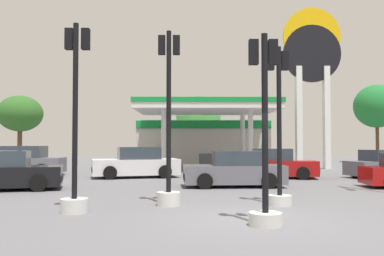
# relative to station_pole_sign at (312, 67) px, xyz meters

# --- Properties ---
(ground_plane) EXTENTS (90.00, 90.00, 0.00)m
(ground_plane) POSITION_rel_station_pole_sign_xyz_m (-7.34, -19.19, -7.20)
(ground_plane) COLOR slate
(ground_plane) RESTS_ON ground
(gas_station) EXTENTS (10.34, 14.03, 4.56)m
(gas_station) POSITION_rel_station_pole_sign_xyz_m (-7.56, 5.05, -5.07)
(gas_station) COLOR beige
(gas_station) RESTS_ON ground
(station_pole_sign) EXTENTS (4.07, 0.56, 11.39)m
(station_pole_sign) POSITION_rel_station_pole_sign_xyz_m (0.00, 0.00, 0.00)
(station_pole_sign) COLOR white
(station_pole_sign) RESTS_ON ground
(car_2) EXTENTS (4.51, 2.48, 1.53)m
(car_2) POSITION_rel_station_pole_sign_xyz_m (-4.27, -7.53, -6.51)
(car_2) COLOR black
(car_2) RESTS_ON ground
(car_3) EXTENTS (4.81, 2.91, 1.61)m
(car_3) POSITION_rel_station_pole_sign_xyz_m (-11.51, -7.11, -6.47)
(car_3) COLOR black
(car_3) RESTS_ON ground
(car_4) EXTENTS (4.54, 2.72, 1.52)m
(car_4) POSITION_rel_station_pole_sign_xyz_m (-15.91, -12.94, -6.51)
(car_4) COLOR black
(car_4) RESTS_ON ground
(car_5) EXTENTS (4.24, 2.06, 1.49)m
(car_5) POSITION_rel_station_pole_sign_xyz_m (-6.85, -11.77, -6.52)
(car_5) COLOR black
(car_5) RESTS_ON ground
(car_6) EXTENTS (4.70, 2.27, 1.66)m
(car_6) POSITION_rel_station_pole_sign_xyz_m (-18.08, -5.75, -6.45)
(car_6) COLOR black
(car_6) RESTS_ON ground
(traffic_signal_0) EXTENTS (0.72, 0.72, 5.01)m
(traffic_signal_0) POSITION_rel_station_pole_sign_xyz_m (-11.78, -18.20, -5.51)
(traffic_signal_0) COLOR silver
(traffic_signal_0) RESTS_ON ground
(traffic_signal_1) EXTENTS (0.69, 0.70, 5.15)m
(traffic_signal_1) POSITION_rel_station_pole_sign_xyz_m (-9.36, -16.94, -5.43)
(traffic_signal_1) COLOR silver
(traffic_signal_1) RESTS_ON ground
(traffic_signal_2) EXTENTS (0.70, 0.71, 4.69)m
(traffic_signal_2) POSITION_rel_station_pole_sign_xyz_m (-6.10, -16.94, -5.44)
(traffic_signal_2) COLOR silver
(traffic_signal_2) RESTS_ON ground
(traffic_signal_3) EXTENTS (0.74, 0.74, 4.29)m
(traffic_signal_3) POSITION_rel_station_pole_sign_xyz_m (-7.08, -19.94, -5.66)
(traffic_signal_3) COLOR silver
(traffic_signal_3) RESTS_ON ground
(tree_0) EXTENTS (3.86, 3.86, 5.93)m
(tree_0) POSITION_rel_station_pole_sign_xyz_m (-23.37, 7.30, -2.86)
(tree_0) COLOR brown
(tree_0) RESTS_ON ground
(tree_1) EXTENTS (4.11, 4.11, 6.14)m
(tree_1) POSITION_rel_station_pole_sign_xyz_m (-7.77, 9.47, -3.05)
(tree_1) COLOR brown
(tree_1) RESTS_ON ground
(tree_2) EXTENTS (4.13, 4.13, 7.17)m
(tree_2) POSITION_rel_station_pole_sign_xyz_m (8.63, 8.93, -2.02)
(tree_2) COLOR brown
(tree_2) RESTS_ON ground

